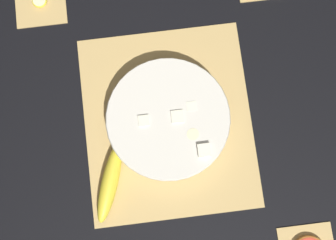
% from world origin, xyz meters
% --- Properties ---
extents(ground_plane, '(6.00, 6.00, 0.00)m').
position_xyz_m(ground_plane, '(0.00, 0.00, 0.00)').
color(ground_plane, black).
extents(bamboo_mat_center, '(0.45, 0.39, 0.01)m').
position_xyz_m(bamboo_mat_center, '(0.00, 0.00, 0.00)').
color(bamboo_mat_center, tan).
rests_on(bamboo_mat_center, ground_plane).
extents(coaster_mat_near_left, '(0.12, 0.12, 0.01)m').
position_xyz_m(coaster_mat_near_left, '(-0.33, -0.27, 0.00)').
color(coaster_mat_near_left, tan).
rests_on(coaster_mat_near_left, ground_plane).
extents(fruit_salad_bowl, '(0.28, 0.28, 0.06)m').
position_xyz_m(fruit_salad_bowl, '(0.00, 0.00, 0.04)').
color(fruit_salad_bowl, silver).
rests_on(fruit_salad_bowl, bamboo_mat_center).
extents(whole_banana, '(0.18, 0.09, 0.04)m').
position_xyz_m(whole_banana, '(0.12, -0.15, 0.03)').
color(whole_banana, yellow).
rests_on(whole_banana, bamboo_mat_center).
extents(banana_coin_single, '(0.04, 0.04, 0.01)m').
position_xyz_m(banana_coin_single, '(-0.33, -0.27, 0.01)').
color(banana_coin_single, beige).
rests_on(banana_coin_single, coaster_mat_near_left).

